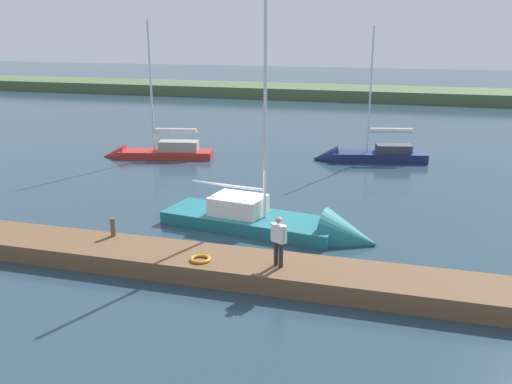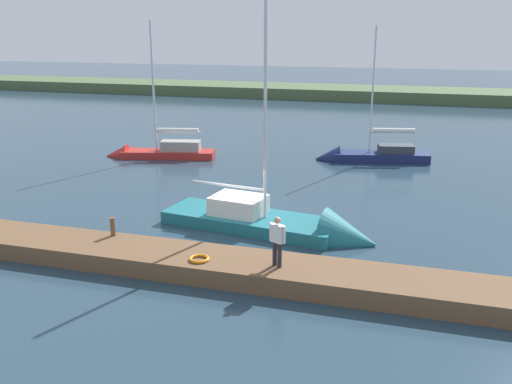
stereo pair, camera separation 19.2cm
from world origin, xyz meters
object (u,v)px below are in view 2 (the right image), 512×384
at_px(sailboat_behind_pier, 156,154).
at_px(person_on_dock, 277,238).
at_px(mooring_post_near, 113,227).
at_px(sailboat_far_left, 287,229).
at_px(life_ring_buoy, 199,259).
at_px(sailboat_far_right, 366,158).

xyz_separation_m(sailboat_behind_pier, person_on_dock, (-11.77, 15.33, 1.34)).
relative_size(sailboat_behind_pier, person_on_dock, 5.53).
xyz_separation_m(mooring_post_near, person_on_dock, (-6.29, 0.92, 0.59)).
relative_size(sailboat_far_left, person_on_dock, 6.18).
height_order(life_ring_buoy, sailboat_far_left, sailboat_far_left).
bearing_deg(person_on_dock, life_ring_buoy, 121.92).
height_order(sailboat_far_left, person_on_dock, sailboat_far_left).
bearing_deg(life_ring_buoy, sailboat_far_left, -109.60).
bearing_deg(life_ring_buoy, person_on_dock, -173.92).
xyz_separation_m(mooring_post_near, sailboat_far_left, (-5.51, -3.64, -0.78)).
xyz_separation_m(sailboat_far_left, person_on_dock, (-0.78, 4.56, 1.37)).
distance_m(mooring_post_near, life_ring_buoy, 3.99).
bearing_deg(person_on_dock, sailboat_behind_pier, 63.35).
relative_size(life_ring_buoy, sailboat_far_right, 0.08).
relative_size(sailboat_far_left, sailboat_behind_pier, 1.12).
bearing_deg(sailboat_far_right, mooring_post_near, 54.21).
distance_m(life_ring_buoy, person_on_dock, 2.66).
bearing_deg(sailboat_far_left, mooring_post_near, -138.45).
relative_size(sailboat_far_left, sailboat_far_right, 1.15).
xyz_separation_m(mooring_post_near, sailboat_behind_pier, (5.47, -14.41, -0.75)).
relative_size(life_ring_buoy, person_on_dock, 0.41).
relative_size(mooring_post_near, person_on_dock, 0.41).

